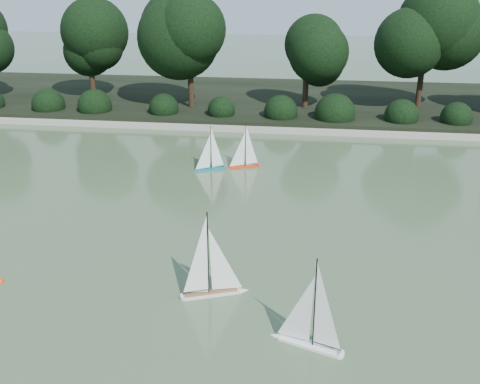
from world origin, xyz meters
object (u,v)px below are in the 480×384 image
(sailboat_orange, at_px, (242,160))
(sailboat_teal, at_px, (208,163))
(race_buoy, at_px, (0,282))
(sailboat_white_b, at_px, (217,281))
(sailboat_white_a, at_px, (305,331))

(sailboat_orange, height_order, sailboat_teal, sailboat_orange)
(sailboat_teal, relative_size, race_buoy, 8.53)
(sailboat_white_b, xyz_separation_m, race_buoy, (-3.56, -0.13, -0.23))
(sailboat_orange, height_order, race_buoy, sailboat_orange)
(sailboat_white_b, distance_m, sailboat_teal, 5.79)
(race_buoy, bearing_deg, sailboat_teal, 68.20)
(sailboat_white_a, xyz_separation_m, sailboat_orange, (-1.78, 7.04, -0.03))
(sailboat_white_b, distance_m, sailboat_orange, 5.99)
(sailboat_white_a, relative_size, sailboat_teal, 1.18)
(sailboat_white_a, distance_m, race_buoy, 5.03)
(sailboat_white_b, bearing_deg, sailboat_orange, 93.87)
(sailboat_white_b, height_order, sailboat_teal, sailboat_white_b)
(sailboat_orange, bearing_deg, sailboat_white_b, -86.13)
(sailboat_white_b, xyz_separation_m, sailboat_teal, (-1.24, 5.66, -0.04))
(sailboat_white_a, bearing_deg, sailboat_teal, 111.30)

